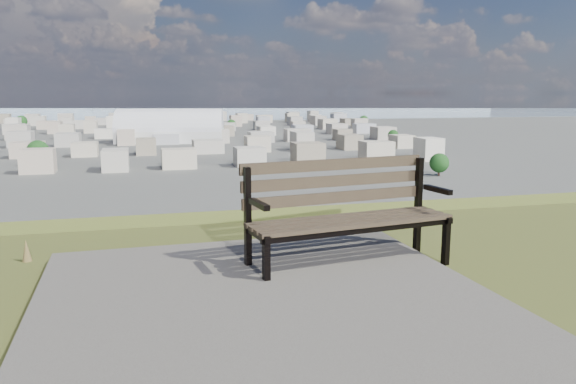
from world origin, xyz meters
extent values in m
cube|color=#413625|center=(-1.29, 1.92, 25.41)|extent=(1.67, 0.32, 0.03)
cube|color=#413625|center=(-1.31, 2.03, 25.41)|extent=(1.67, 0.32, 0.03)
cube|color=#413625|center=(-1.33, 2.14, 25.41)|extent=(1.67, 0.32, 0.03)
cube|color=#413625|center=(-1.34, 2.25, 25.41)|extent=(1.67, 0.32, 0.03)
cube|color=#413625|center=(-1.35, 2.32, 25.56)|extent=(1.66, 0.28, 0.09)
cube|color=#413625|center=(-1.36, 2.35, 25.69)|extent=(1.66, 0.28, 0.09)
cube|color=#413625|center=(-1.36, 2.37, 25.83)|extent=(1.66, 0.28, 0.09)
cube|color=black|center=(-2.08, 1.78, 25.20)|extent=(0.05, 0.06, 0.41)
cube|color=black|center=(-2.14, 2.18, 25.43)|extent=(0.05, 0.06, 0.85)
cube|color=black|center=(-2.11, 1.97, 25.38)|extent=(0.11, 0.47, 0.05)
cube|color=black|center=(-2.10, 1.92, 25.61)|extent=(0.10, 0.34, 0.04)
cube|color=black|center=(-0.50, 2.02, 25.20)|extent=(0.05, 0.06, 0.41)
cube|color=black|center=(-0.56, 2.41, 25.43)|extent=(0.05, 0.06, 0.85)
cube|color=black|center=(-0.53, 2.20, 25.38)|extent=(0.11, 0.47, 0.05)
cube|color=black|center=(-0.52, 2.16, 25.61)|extent=(0.10, 0.34, 0.04)
cube|color=black|center=(-1.29, 1.91, 25.37)|extent=(1.66, 0.28, 0.04)
cube|color=black|center=(-1.34, 2.26, 25.37)|extent=(1.66, 0.28, 0.04)
cube|color=slate|center=(-2.13, 0.79, 25.04)|extent=(3.10, 4.36, 0.09)
cone|color=brown|center=(-3.90, 3.00, 25.09)|extent=(0.08, 0.08, 0.19)
cube|color=silver|center=(12.57, 311.08, 3.14)|extent=(60.09, 34.23, 6.29)
cylinder|color=white|center=(12.57, 311.08, 6.29)|extent=(60.09, 34.23, 23.89)
cube|color=#BBAFA0|center=(-36.00, 200.00, 3.50)|extent=(11.00, 11.00, 7.00)
cube|color=#C1AE99|center=(-12.00, 200.00, 3.50)|extent=(11.00, 11.00, 7.00)
cube|color=#B2B2B7|center=(12.00, 200.00, 3.50)|extent=(11.00, 11.00, 7.00)
cube|color=beige|center=(36.00, 200.00, 3.50)|extent=(11.00, 11.00, 7.00)
cube|color=gray|center=(60.00, 200.00, 3.50)|extent=(11.00, 11.00, 7.00)
cube|color=beige|center=(84.00, 200.00, 3.50)|extent=(11.00, 11.00, 7.00)
cube|color=#B3ACA2|center=(108.00, 200.00, 3.50)|extent=(11.00, 11.00, 7.00)
cube|color=#B2B2B7|center=(-48.00, 250.00, 3.50)|extent=(11.00, 11.00, 7.00)
cube|color=beige|center=(-24.00, 250.00, 3.50)|extent=(11.00, 11.00, 7.00)
cube|color=gray|center=(0.00, 250.00, 3.50)|extent=(11.00, 11.00, 7.00)
cube|color=beige|center=(24.00, 250.00, 3.50)|extent=(11.00, 11.00, 7.00)
cube|color=#B3ACA2|center=(48.00, 250.00, 3.50)|extent=(11.00, 11.00, 7.00)
cube|color=silver|center=(72.00, 250.00, 3.50)|extent=(11.00, 11.00, 7.00)
cube|color=#BBAFA0|center=(96.00, 250.00, 3.50)|extent=(11.00, 11.00, 7.00)
cube|color=#C1AE99|center=(120.00, 250.00, 3.50)|extent=(11.00, 11.00, 7.00)
cube|color=beige|center=(-60.00, 300.00, 3.50)|extent=(11.00, 11.00, 7.00)
cube|color=#B3ACA2|center=(-36.00, 300.00, 3.50)|extent=(11.00, 11.00, 7.00)
cube|color=silver|center=(-12.00, 300.00, 3.50)|extent=(11.00, 11.00, 7.00)
cube|color=#BBAFA0|center=(12.00, 300.00, 3.50)|extent=(11.00, 11.00, 7.00)
cube|color=#C1AE99|center=(36.00, 300.00, 3.50)|extent=(11.00, 11.00, 7.00)
cube|color=#B2B2B7|center=(60.00, 300.00, 3.50)|extent=(11.00, 11.00, 7.00)
cube|color=beige|center=(84.00, 300.00, 3.50)|extent=(11.00, 11.00, 7.00)
cube|color=gray|center=(108.00, 300.00, 3.50)|extent=(11.00, 11.00, 7.00)
cube|color=beige|center=(132.00, 300.00, 3.50)|extent=(11.00, 11.00, 7.00)
cube|color=#C1AE99|center=(-72.00, 350.00, 3.50)|extent=(11.00, 11.00, 7.00)
cube|color=#B2B2B7|center=(-48.00, 350.00, 3.50)|extent=(11.00, 11.00, 7.00)
cube|color=beige|center=(-24.00, 350.00, 3.50)|extent=(11.00, 11.00, 7.00)
cube|color=gray|center=(0.00, 350.00, 3.50)|extent=(11.00, 11.00, 7.00)
cube|color=beige|center=(24.00, 350.00, 3.50)|extent=(11.00, 11.00, 7.00)
cube|color=#B3ACA2|center=(48.00, 350.00, 3.50)|extent=(11.00, 11.00, 7.00)
cube|color=silver|center=(72.00, 350.00, 3.50)|extent=(11.00, 11.00, 7.00)
cube|color=#BBAFA0|center=(96.00, 350.00, 3.50)|extent=(11.00, 11.00, 7.00)
cube|color=#C1AE99|center=(120.00, 350.00, 3.50)|extent=(11.00, 11.00, 7.00)
cube|color=#B2B2B7|center=(144.00, 350.00, 3.50)|extent=(11.00, 11.00, 7.00)
cube|color=#B3ACA2|center=(-84.00, 400.00, 3.50)|extent=(11.00, 11.00, 7.00)
cube|color=silver|center=(-60.00, 400.00, 3.50)|extent=(11.00, 11.00, 7.00)
cube|color=#BBAFA0|center=(-36.00, 400.00, 3.50)|extent=(11.00, 11.00, 7.00)
cube|color=#C1AE99|center=(-12.00, 400.00, 3.50)|extent=(11.00, 11.00, 7.00)
cube|color=#B2B2B7|center=(12.00, 400.00, 3.50)|extent=(11.00, 11.00, 7.00)
cube|color=beige|center=(36.00, 400.00, 3.50)|extent=(11.00, 11.00, 7.00)
cube|color=gray|center=(60.00, 400.00, 3.50)|extent=(11.00, 11.00, 7.00)
cube|color=beige|center=(84.00, 400.00, 3.50)|extent=(11.00, 11.00, 7.00)
cube|color=#B3ACA2|center=(108.00, 400.00, 3.50)|extent=(11.00, 11.00, 7.00)
cube|color=silver|center=(132.00, 400.00, 3.50)|extent=(11.00, 11.00, 7.00)
cube|color=#BBAFA0|center=(156.00, 400.00, 3.50)|extent=(11.00, 11.00, 7.00)
cube|color=gray|center=(-96.00, 450.00, 3.50)|extent=(11.00, 11.00, 7.00)
cube|color=beige|center=(-72.00, 450.00, 3.50)|extent=(11.00, 11.00, 7.00)
cube|color=#B3ACA2|center=(-48.00, 450.00, 3.50)|extent=(11.00, 11.00, 7.00)
cube|color=silver|center=(-24.00, 450.00, 3.50)|extent=(11.00, 11.00, 7.00)
cube|color=#BBAFA0|center=(0.00, 450.00, 3.50)|extent=(11.00, 11.00, 7.00)
cube|color=#C1AE99|center=(24.00, 450.00, 3.50)|extent=(11.00, 11.00, 7.00)
cube|color=#B2B2B7|center=(48.00, 450.00, 3.50)|extent=(11.00, 11.00, 7.00)
cube|color=beige|center=(72.00, 450.00, 3.50)|extent=(11.00, 11.00, 7.00)
cube|color=gray|center=(96.00, 450.00, 3.50)|extent=(11.00, 11.00, 7.00)
cube|color=beige|center=(120.00, 450.00, 3.50)|extent=(11.00, 11.00, 7.00)
cube|color=#B3ACA2|center=(144.00, 450.00, 3.50)|extent=(11.00, 11.00, 7.00)
cube|color=silver|center=(168.00, 450.00, 3.50)|extent=(11.00, 11.00, 7.00)
cube|color=beige|center=(-108.00, 500.00, 3.50)|extent=(11.00, 11.00, 7.00)
cube|color=gray|center=(-84.00, 500.00, 3.50)|extent=(11.00, 11.00, 7.00)
cube|color=beige|center=(-60.00, 500.00, 3.50)|extent=(11.00, 11.00, 7.00)
cube|color=#B3ACA2|center=(-36.00, 500.00, 3.50)|extent=(11.00, 11.00, 7.00)
cube|color=silver|center=(-12.00, 500.00, 3.50)|extent=(11.00, 11.00, 7.00)
cube|color=#BBAFA0|center=(12.00, 500.00, 3.50)|extent=(11.00, 11.00, 7.00)
cube|color=#C1AE99|center=(36.00, 500.00, 3.50)|extent=(11.00, 11.00, 7.00)
cube|color=#B2B2B7|center=(60.00, 500.00, 3.50)|extent=(11.00, 11.00, 7.00)
cube|color=beige|center=(84.00, 500.00, 3.50)|extent=(11.00, 11.00, 7.00)
cube|color=gray|center=(108.00, 500.00, 3.50)|extent=(11.00, 11.00, 7.00)
cube|color=beige|center=(132.00, 500.00, 3.50)|extent=(11.00, 11.00, 7.00)
cube|color=#B3ACA2|center=(156.00, 500.00, 3.50)|extent=(11.00, 11.00, 7.00)
cube|color=silver|center=(180.00, 500.00, 3.50)|extent=(11.00, 11.00, 7.00)
cube|color=beige|center=(-120.00, 550.00, 3.50)|extent=(11.00, 11.00, 7.00)
cube|color=gray|center=(-96.00, 550.00, 3.50)|extent=(11.00, 11.00, 7.00)
cube|color=beige|center=(-72.00, 550.00, 3.50)|extent=(11.00, 11.00, 7.00)
cube|color=#B3ACA2|center=(-48.00, 550.00, 3.50)|extent=(11.00, 11.00, 7.00)
cube|color=silver|center=(-24.00, 550.00, 3.50)|extent=(11.00, 11.00, 7.00)
cube|color=#BBAFA0|center=(0.00, 550.00, 3.50)|extent=(11.00, 11.00, 7.00)
cube|color=#C1AE99|center=(24.00, 550.00, 3.50)|extent=(11.00, 11.00, 7.00)
cube|color=#B2B2B7|center=(48.00, 550.00, 3.50)|extent=(11.00, 11.00, 7.00)
cube|color=beige|center=(72.00, 550.00, 3.50)|extent=(11.00, 11.00, 7.00)
cube|color=gray|center=(96.00, 550.00, 3.50)|extent=(11.00, 11.00, 7.00)
cube|color=beige|center=(120.00, 550.00, 3.50)|extent=(11.00, 11.00, 7.00)
cube|color=#B3ACA2|center=(144.00, 550.00, 3.50)|extent=(11.00, 11.00, 7.00)
cube|color=silver|center=(168.00, 550.00, 3.50)|extent=(11.00, 11.00, 7.00)
cube|color=#BBAFA0|center=(192.00, 550.00, 3.50)|extent=(11.00, 11.00, 7.00)
cylinder|color=#322119|center=(90.00, 160.00, 1.05)|extent=(0.80, 0.80, 2.10)
sphere|color=#133714|center=(90.00, 160.00, 4.20)|extent=(6.30, 6.30, 6.30)
cylinder|color=#322119|center=(-40.00, 220.00, 1.35)|extent=(0.80, 0.80, 2.70)
sphere|color=#133714|center=(-40.00, 220.00, 5.40)|extent=(8.10, 8.10, 8.10)
cylinder|color=#322119|center=(130.00, 280.00, 0.97)|extent=(0.80, 0.80, 1.95)
sphere|color=#133714|center=(130.00, 280.00, 3.90)|extent=(5.85, 5.85, 5.85)
cylinder|color=#322119|center=(60.00, 400.00, 1.12)|extent=(0.80, 0.80, 2.25)
sphere|color=#133714|center=(60.00, 400.00, 4.50)|extent=(6.75, 6.75, 6.75)
cylinder|color=#322119|center=(-90.00, 460.00, 1.43)|extent=(0.80, 0.80, 2.85)
sphere|color=#133714|center=(-90.00, 460.00, 5.70)|extent=(8.55, 8.55, 8.55)
cylinder|color=#322119|center=(40.00, 300.00, 1.05)|extent=(0.80, 0.80, 2.10)
sphere|color=#133714|center=(40.00, 300.00, 4.20)|extent=(6.30, 6.30, 6.30)
cylinder|color=#322119|center=(170.00, 420.00, 1.27)|extent=(0.80, 0.80, 2.55)
sphere|color=#133714|center=(170.00, 420.00, 5.10)|extent=(7.65, 7.65, 7.65)
cube|color=#98B2C2|center=(0.00, 900.00, 0.00)|extent=(2400.00, 700.00, 0.12)
cube|color=#8798A8|center=(150.00, 1390.00, 22.50)|extent=(700.00, 220.00, 45.00)
cube|color=#8798A8|center=(650.00, 1430.00, 30.00)|extent=(500.00, 220.00, 60.00)
camera|label=1|loc=(-2.91, -2.02, 26.41)|focal=35.00mm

